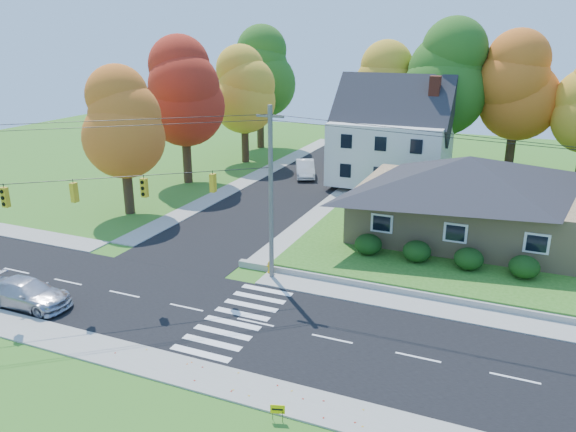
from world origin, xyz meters
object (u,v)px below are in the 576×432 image
ranch_house (467,195)px  silver_sedan (27,293)px  white_car (305,169)px  fire_hydrant (270,268)px

ranch_house → silver_sedan: ranch_house is taller
white_car → fire_hydrant: 23.57m
white_car → fire_hydrant: white_car is taller
fire_hydrant → silver_sedan: bearing=-138.7°
ranch_house → white_car: size_ratio=2.96×
silver_sedan → white_car: 31.48m
ranch_house → fire_hydrant: (-9.81, -10.33, -2.88)m
silver_sedan → white_car: white_car is taller
silver_sedan → ranch_house: bearing=-47.3°
silver_sedan → fire_hydrant: size_ratio=6.02×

